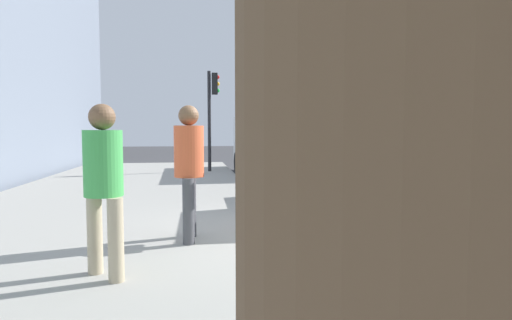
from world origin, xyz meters
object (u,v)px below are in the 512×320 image
Objects in this scene: pedestrian_at_meter at (189,161)px; parked_van_far at (270,141)px; parked_sedan_near at (353,170)px; parking_meter at (259,163)px; traffic_signal at (212,104)px; pedestrian_bystander at (104,177)px.

pedestrian_at_meter is 0.34× the size of parked_van_far.
parked_van_far is at bearing -0.01° from parked_sedan_near.
parked_van_far is at bearing -11.95° from parking_meter.
parked_van_far reaches higher than parking_meter.
parking_meter is at bearing 127.03° from parked_sedan_near.
traffic_signal is (9.71, -0.83, 1.37)m from pedestrian_at_meter.
traffic_signal is at bearing 39.21° from pedestrian_bystander.
parking_meter is at bearing 168.05° from parked_van_far.
parked_van_far reaches higher than pedestrian_bystander.
pedestrian_bystander is 11.22m from traffic_signal.
pedestrian_at_meter is at bearing 95.42° from parking_meter.
parked_sedan_near is at bearing 32.51° from pedestrian_at_meter.
parked_van_far is at bearing 76.91° from pedestrian_at_meter.
parking_meter is 0.39× the size of traffic_signal.
traffic_signal is (8.16, 2.05, 1.68)m from parked_sedan_near.
traffic_signal is at bearing 14.13° from parked_sedan_near.
traffic_signal is (9.62, 0.12, 1.41)m from parking_meter.
pedestrian_bystander is 0.33× the size of parked_van_far.
pedestrian_bystander reaches higher than parking_meter.
parked_sedan_near reaches higher than parking_meter.
pedestrian_at_meter is (-0.09, 0.95, 0.04)m from parking_meter.
pedestrian_at_meter is 0.40× the size of parked_sedan_near.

